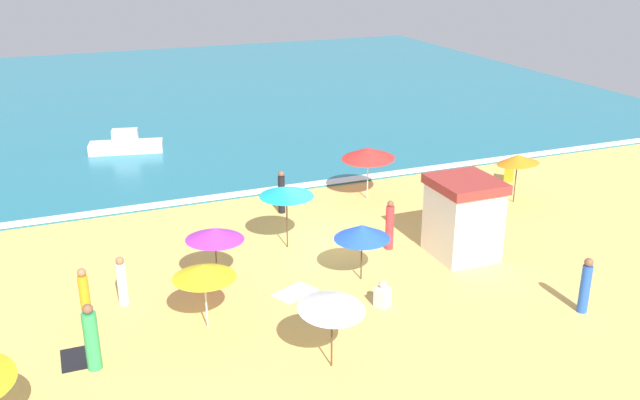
{
  "coord_description": "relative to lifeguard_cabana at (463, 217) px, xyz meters",
  "views": [
    {
      "loc": [
        -8.84,
        -21.82,
        10.77
      ],
      "look_at": [
        1.01,
        2.57,
        0.8
      ],
      "focal_mm": 39.28,
      "sensor_mm": 36.0,
      "label": 1
    }
  ],
  "objects": [
    {
      "name": "ground_plane",
      "position": [
        -4.41,
        2.52,
        -1.46
      ],
      "size": [
        60.0,
        60.0,
        0.0
      ],
      "primitive_type": "plane",
      "color": "#EDBC60"
    },
    {
      "name": "ocean_water",
      "position": [
        -4.41,
        30.52,
        -1.41
      ],
      "size": [
        60.0,
        44.0,
        0.1
      ],
      "primitive_type": "cube",
      "color": "teal",
      "rests_on": "ground_plane"
    },
    {
      "name": "wave_breaker_foam",
      "position": [
        -4.41,
        8.82,
        -1.36
      ],
      "size": [
        57.0,
        0.7,
        0.01
      ],
      "primitive_type": "cube",
      "color": "white",
      "rests_on": "ocean_water"
    },
    {
      "name": "lifeguard_cabana",
      "position": [
        0.0,
        0.0,
        0.0
      ],
      "size": [
        2.19,
        2.35,
        2.87
      ],
      "color": "white",
      "rests_on": "ground_plane"
    },
    {
      "name": "beach_umbrella_0",
      "position": [
        -5.55,
        2.95,
        0.7
      ],
      "size": [
        2.46,
        2.46,
        2.32
      ],
      "color": "#4C3823",
      "rests_on": "ground_plane"
    },
    {
      "name": "beach_umbrella_1",
      "position": [
        -8.67,
        1.06,
        0.34
      ],
      "size": [
        2.57,
        2.56,
        2.03
      ],
      "color": "#4C3823",
      "rests_on": "ground_plane"
    },
    {
      "name": "beach_umbrella_2",
      "position": [
        5.05,
        3.7,
        0.47
      ],
      "size": [
        2.49,
        2.5,
        2.22
      ],
      "color": "#4C3823",
      "rests_on": "ground_plane"
    },
    {
      "name": "beach_umbrella_3",
      "position": [
        -4.12,
        -0.38,
        0.25
      ],
      "size": [
        2.14,
        2.13,
        1.97
      ],
      "color": "#4C3823",
      "rests_on": "ground_plane"
    },
    {
      "name": "beach_umbrella_4",
      "position": [
        -9.61,
        -1.48,
        0.36
      ],
      "size": [
        1.91,
        1.91,
        2.03
      ],
      "color": "silver",
      "rests_on": "ground_plane"
    },
    {
      "name": "beach_umbrella_5",
      "position": [
        -7.0,
        -4.66,
        0.48
      ],
      "size": [
        2.19,
        2.21,
        2.24
      ],
      "color": "#4C3823",
      "rests_on": "ground_plane"
    },
    {
      "name": "beach_umbrella_6",
      "position": [
        -0.61,
        6.46,
        0.6
      ],
      "size": [
        3.14,
        3.13,
        2.37
      ],
      "color": "silver",
      "rests_on": "ground_plane"
    },
    {
      "name": "beachgoer_0",
      "position": [
        -11.7,
        0.84,
        -0.68
      ],
      "size": [
        0.42,
        0.42,
        1.62
      ],
      "color": "white",
      "rests_on": "ground_plane"
    },
    {
      "name": "beachgoer_1",
      "position": [
        -12.85,
        0.02,
        -0.57
      ],
      "size": [
        0.37,
        0.37,
        1.82
      ],
      "color": "orange",
      "rests_on": "ground_plane"
    },
    {
      "name": "beachgoer_2",
      "position": [
        -4.61,
        6.29,
        -0.57
      ],
      "size": [
        0.38,
        0.38,
        1.82
      ],
      "color": "black",
      "rests_on": "ground_plane"
    },
    {
      "name": "beachgoer_3",
      "position": [
        1.21,
        -4.88,
        -0.58
      ],
      "size": [
        0.43,
        0.43,
        1.8
      ],
      "color": "blue",
      "rests_on": "ground_plane"
    },
    {
      "name": "beachgoer_4",
      "position": [
        6.54,
        6.09,
        -1.03
      ],
      "size": [
        0.58,
        0.58,
        0.99
      ],
      "color": "orange",
      "rests_on": "ground_plane"
    },
    {
      "name": "beachgoer_5",
      "position": [
        -12.87,
        -2.42,
        -0.55
      ],
      "size": [
        0.43,
        0.43,
        1.92
      ],
      "color": "green",
      "rests_on": "ground_plane"
    },
    {
      "name": "beachgoer_6",
      "position": [
        -2.14,
        1.43,
        -0.56
      ],
      "size": [
        0.37,
        0.37,
        1.88
      ],
      "color": "red",
      "rests_on": "ground_plane"
    },
    {
      "name": "beachgoer_7",
      "position": [
        -4.29,
        -2.29,
        -1.08
      ],
      "size": [
        0.53,
        0.53,
        0.88
      ],
      "color": "white",
      "rests_on": "ground_plane"
    },
    {
      "name": "beach_towel_0",
      "position": [
        -6.5,
        -0.47,
        -1.45
      ],
      "size": [
        1.58,
        1.35,
        0.01
      ],
      "color": "white",
      "rests_on": "ground_plane"
    },
    {
      "name": "beach_towel_1",
      "position": [
        -13.23,
        -1.77,
        -1.45
      ],
      "size": [
        0.97,
        1.2,
        0.01
      ],
      "color": "black",
      "rests_on": "ground_plane"
    },
    {
      "name": "small_boat_0",
      "position": [
        -9.46,
        17.26,
        -0.97
      ],
      "size": [
        3.91,
        1.94,
        1.21
      ],
      "color": "white",
      "rests_on": "ocean_water"
    }
  ]
}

